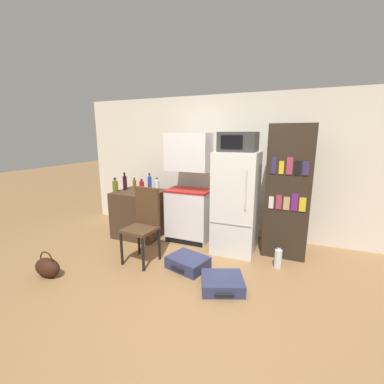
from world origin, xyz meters
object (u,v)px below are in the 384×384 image
(bottle_olive_oil, at_px, (115,186))
(handbag, at_px, (47,267))
(refrigerator, at_px, (236,202))
(microwave, at_px, (238,142))
(bottle_ketchup_red, at_px, (142,185))
(kitchen_hutch, at_px, (189,193))
(suitcase_large_flat, at_px, (222,283))
(bottle_wine_dark, at_px, (125,182))
(bottle_amber_beer, at_px, (135,184))
(chair, at_px, (144,219))
(bowl, at_px, (146,193))
(bottle_blue_soda, at_px, (150,182))
(water_bottle_front, at_px, (278,258))
(suitcase_small_flat, at_px, (188,263))
(bottle_milk_white, at_px, (157,185))
(side_table, at_px, (140,213))
(bookshelf, at_px, (288,192))

(bottle_olive_oil, xyz_separation_m, handbag, (0.03, -1.41, -0.77))
(refrigerator, relative_size, handbag, 4.18)
(microwave, distance_m, bottle_ketchup_red, 1.89)
(kitchen_hutch, height_order, bottle_ketchup_red, kitchen_hutch)
(kitchen_hutch, relative_size, suitcase_large_flat, 2.98)
(bottle_wine_dark, relative_size, bottle_amber_beer, 1.64)
(chair, bearing_deg, bottle_olive_oil, 154.13)
(bowl, distance_m, chair, 0.72)
(refrigerator, height_order, bottle_blue_soda, refrigerator)
(bowl, bearing_deg, handbag, -110.54)
(suitcase_large_flat, bearing_deg, water_bottle_front, 32.21)
(suitcase_small_flat, xyz_separation_m, water_bottle_front, (1.10, 0.48, 0.05))
(bowl, bearing_deg, bottle_olive_oil, -175.24)
(bottle_milk_white, bearing_deg, kitchen_hutch, -9.50)
(kitchen_hutch, xyz_separation_m, bottle_milk_white, (-0.66, 0.11, 0.07))
(suitcase_large_flat, bearing_deg, bottle_olive_oil, 136.67)
(side_table, distance_m, bottle_olive_oil, 0.63)
(bottle_blue_soda, distance_m, bottle_milk_white, 0.17)
(bottle_ketchup_red, relative_size, bottle_olive_oil, 0.77)
(suitcase_small_flat, relative_size, water_bottle_front, 1.84)
(microwave, relative_size, bottle_olive_oil, 2.14)
(bottle_olive_oil, height_order, chair, bottle_olive_oil)
(handbag, bearing_deg, refrigerator, 39.99)
(microwave, distance_m, bowl, 1.67)
(side_table, xyz_separation_m, microwave, (1.68, 0.04, 1.25))
(bookshelf, height_order, bottle_wine_dark, bookshelf)
(kitchen_hutch, bearing_deg, suitcase_small_flat, -67.78)
(bottle_ketchup_red, relative_size, bowl, 1.26)
(suitcase_small_flat, xyz_separation_m, handbag, (-1.54, -0.85, 0.04))
(microwave, height_order, bottle_milk_white, microwave)
(side_table, distance_m, bookshelf, 2.46)
(side_table, xyz_separation_m, chair, (0.58, -0.76, 0.21))
(kitchen_hutch, xyz_separation_m, bowl, (-0.63, -0.29, -0.00))
(bookshelf, relative_size, bottle_wine_dark, 6.16)
(suitcase_large_flat, bearing_deg, bottle_ketchup_red, 125.18)
(bowl, relative_size, water_bottle_front, 0.47)
(kitchen_hutch, height_order, bottle_blue_soda, kitchen_hutch)
(refrigerator, relative_size, chair, 1.46)
(bottle_wine_dark, height_order, handbag, bottle_wine_dark)
(bowl, xyz_separation_m, chair, (0.33, -0.60, -0.21))
(side_table, bearing_deg, bottle_wine_dark, 175.61)
(side_table, distance_m, chair, 0.98)
(suitcase_large_flat, relative_size, suitcase_small_flat, 1.01)
(suitcase_small_flat, relative_size, handbag, 1.62)
(bookshelf, height_order, bottle_amber_beer, bookshelf)
(bottle_olive_oil, bearing_deg, suitcase_small_flat, -19.66)
(bookshelf, bearing_deg, handbag, -146.35)
(bottle_olive_oil, relative_size, suitcase_large_flat, 0.41)
(suitcase_large_flat, height_order, handbag, handbag)
(side_table, height_order, kitchen_hutch, kitchen_hutch)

